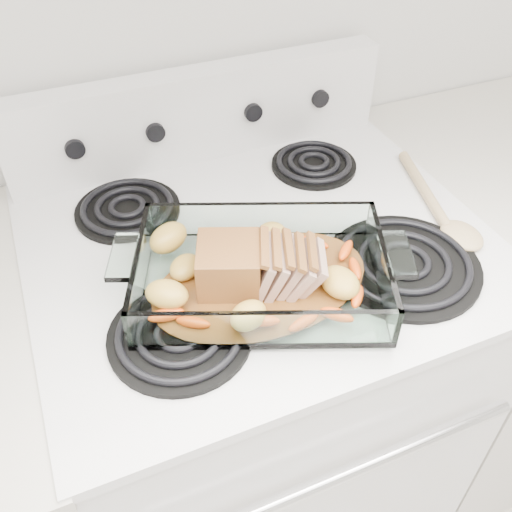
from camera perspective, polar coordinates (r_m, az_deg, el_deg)
name	(u,v)px	position (r m, az deg, el deg)	size (l,w,h in m)	color
electric_range	(257,389)	(1.33, 0.14, -13.20)	(0.78, 0.70, 1.12)	silver
counter_right	(491,310)	(1.62, 22.43, -4.98)	(0.58, 0.68, 0.93)	beige
baking_dish	(261,278)	(0.87, 0.51, -2.20)	(0.37, 0.25, 0.07)	white
pork_roast	(250,270)	(0.85, -0.64, -1.37)	(0.19, 0.09, 0.08)	olive
roast_vegetables	(250,261)	(0.89, -0.56, -0.54)	(0.33, 0.18, 0.04)	#EE5216
wooden_spoon	(444,214)	(1.08, 18.32, 4.00)	(0.09, 0.30, 0.02)	tan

